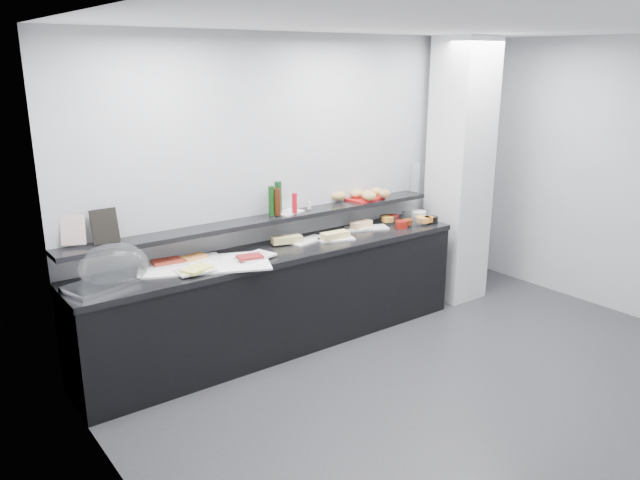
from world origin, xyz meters
TOP-DOWN VIEW (x-y plane):
  - ground at (0.00, 0.00)m, footprint 5.00×5.00m
  - back_wall at (0.00, 2.00)m, footprint 5.00×0.02m
  - ceiling at (0.00, 0.00)m, footprint 5.00×5.00m
  - column at (1.50, 1.65)m, footprint 0.50×0.50m
  - buffet_cabinet at (-0.70, 1.70)m, footprint 3.60×0.60m
  - counter_top at (-0.70, 1.70)m, footprint 3.62×0.62m
  - wall_shelf at (-0.70, 1.88)m, footprint 3.60×0.25m
  - cloche_base at (-2.24, 1.67)m, footprint 0.53×0.42m
  - cloche_dome at (-2.11, 1.73)m, footprint 0.56×0.42m
  - linen_runner at (-1.41, 1.69)m, footprint 1.12×0.84m
  - platter_meat_a at (-1.68, 1.85)m, footprint 0.36×0.27m
  - food_meat_a at (-1.66, 1.85)m, footprint 0.24×0.17m
  - platter_salmon at (-1.37, 1.82)m, footprint 0.30×0.24m
  - food_salmon at (-1.44, 1.83)m, footprint 0.21×0.15m
  - platter_cheese at (-1.55, 1.56)m, footprint 0.30×0.21m
  - food_cheese at (-1.55, 1.54)m, footprint 0.27×0.22m
  - platter_meat_b at (-1.01, 1.59)m, footprint 0.36×0.29m
  - food_meat_b at (-1.07, 1.56)m, footprint 0.22×0.16m
  - sandwich_plate_left at (-0.36, 1.76)m, footprint 0.39×0.23m
  - sandwich_food_left at (-0.56, 1.79)m, footprint 0.29×0.17m
  - tongs_left at (-0.59, 1.78)m, footprint 0.16×0.05m
  - sandwich_plate_mid at (-0.13, 1.64)m, footprint 0.36×0.24m
  - sandwich_food_mid at (-0.13, 1.65)m, footprint 0.27×0.12m
  - tongs_mid at (-0.17, 1.63)m, footprint 0.16×0.04m
  - sandwich_plate_right at (0.35, 1.77)m, footprint 0.43×0.31m
  - sandwich_food_right at (0.30, 1.80)m, footprint 0.23×0.11m
  - tongs_right at (0.28, 1.70)m, footprint 0.16×0.02m
  - bowl_glass_fruit at (0.67, 1.81)m, footprint 0.20×0.20m
  - fill_glass_fruit at (0.65, 1.80)m, footprint 0.16×0.16m
  - bowl_black_jam at (0.68, 1.82)m, footprint 0.18×0.18m
  - fill_black_jam at (0.73, 1.81)m, footprint 0.15×0.15m
  - bowl_glass_cream at (0.96, 1.79)m, footprint 0.19×0.19m
  - fill_glass_cream at (1.05, 1.77)m, footprint 0.19×0.19m
  - bowl_red_jam at (0.64, 1.60)m, footprint 0.14×0.14m
  - fill_red_jam at (0.72, 1.59)m, footprint 0.13×0.13m
  - bowl_glass_salmon at (0.80, 1.57)m, footprint 0.17×0.17m
  - fill_glass_salmon at (0.92, 1.58)m, footprint 0.18×0.18m
  - bowl_black_fruit at (1.02, 1.54)m, footprint 0.11×0.11m
  - fill_black_fruit at (0.97, 1.55)m, footprint 0.10×0.10m
  - framed_print at (-2.09, 1.93)m, footprint 0.20×0.07m
  - print_art at (-2.31, 1.95)m, footprint 0.18×0.12m
  - condiment_tray at (-0.46, 1.90)m, footprint 0.29×0.23m
  - bottle_green_a at (-0.66, 1.87)m, footprint 0.07×0.07m
  - bottle_brown at (-0.62, 1.85)m, footprint 0.06×0.06m
  - bottle_green_b at (-0.55, 1.93)m, footprint 0.08×0.08m
  - bottle_hot at (-0.45, 1.83)m, footprint 0.06×0.06m
  - shaker_salt at (-0.45, 1.86)m, footprint 0.03×0.03m
  - shaker_pepper at (-0.25, 1.88)m, footprint 0.05×0.05m
  - bread_tray at (0.43, 1.91)m, footprint 0.38×0.29m
  - bread_roll_nw at (0.17, 1.98)m, footprint 0.17×0.13m
  - bread_roll_n at (0.38, 1.96)m, footprint 0.16×0.11m
  - bread_roll_ne at (0.58, 1.91)m, footprint 0.16×0.13m
  - bread_roll_s at (0.40, 1.79)m, footprint 0.15×0.10m
  - bread_roll_se at (0.59, 1.79)m, footprint 0.13×0.08m
  - bread_roll_mide at (0.43, 1.86)m, footprint 0.17×0.14m
  - carafe at (1.08, 1.89)m, footprint 0.11×0.11m

SIDE VIEW (x-z plane):
  - ground at x=0.00m, z-range 0.00..0.00m
  - buffet_cabinet at x=-0.70m, z-range 0.00..0.85m
  - counter_top at x=-0.70m, z-range 0.85..0.90m
  - linen_runner at x=-1.41m, z-range 0.90..0.91m
  - sandwich_plate_left at x=-0.36m, z-range 0.90..0.91m
  - sandwich_plate_mid at x=-0.13m, z-range 0.90..0.91m
  - sandwich_plate_right at x=0.35m, z-range 0.90..0.91m
  - tongs_left at x=-0.59m, z-range 0.91..0.92m
  - tongs_mid at x=-0.17m, z-range 0.91..0.92m
  - tongs_right at x=0.28m, z-range 0.92..0.92m
  - cloche_base at x=-2.24m, z-range 0.90..0.94m
  - platter_meat_a at x=-1.68m, z-range 0.92..0.93m
  - platter_salmon at x=-1.37m, z-range 0.92..0.93m
  - platter_cheese at x=-1.55m, z-range 0.92..0.93m
  - platter_meat_b at x=-1.01m, z-range 0.92..0.93m
  - bowl_glass_fruit at x=0.67m, z-range 0.90..0.97m
  - bowl_black_jam at x=0.68m, z-range 0.90..0.97m
  - bowl_glass_cream at x=0.96m, z-range 0.90..0.97m
  - bowl_red_jam at x=0.64m, z-range 0.90..0.97m
  - bowl_glass_salmon at x=0.80m, z-range 0.90..0.97m
  - bowl_black_fruit at x=1.02m, z-range 0.90..0.97m
  - food_meat_a at x=-1.66m, z-range 0.93..0.95m
  - food_salmon at x=-1.44m, z-range 0.93..0.95m
  - food_cheese at x=-1.55m, z-range 0.93..0.95m
  - food_meat_b at x=-1.07m, z-range 0.93..0.95m
  - sandwich_food_left at x=-0.56m, z-range 0.91..0.97m
  - sandwich_food_mid at x=-0.13m, z-range 0.91..0.97m
  - sandwich_food_right at x=0.30m, z-range 0.91..0.97m
  - fill_glass_fruit at x=0.65m, z-range 0.92..0.97m
  - fill_black_jam at x=0.73m, z-range 0.92..0.97m
  - fill_glass_cream at x=1.05m, z-range 0.92..0.97m
  - fill_red_jam at x=0.72m, z-range 0.92..0.97m
  - fill_glass_salmon at x=0.92m, z-range 0.92..0.97m
  - fill_black_fruit at x=0.97m, z-range 0.92..0.97m
  - cloche_dome at x=-2.11m, z-range 0.86..1.20m
  - wall_shelf at x=-0.70m, z-range 1.11..1.15m
  - condiment_tray at x=-0.46m, z-range 1.15..1.16m
  - bread_tray at x=0.43m, z-range 1.15..1.17m
  - shaker_salt at x=-0.45m, z-range 1.16..1.23m
  - shaker_pepper at x=-0.25m, z-range 1.16..1.23m
  - bread_roll_nw at x=0.17m, z-range 1.17..1.25m
  - bread_roll_n at x=0.38m, z-range 1.17..1.25m
  - bread_roll_ne at x=0.58m, z-range 1.17..1.25m
  - bread_roll_s at x=0.40m, z-range 1.17..1.25m
  - bread_roll_se at x=0.59m, z-range 1.17..1.25m
  - bread_roll_mide at x=0.43m, z-range 1.17..1.25m
  - bottle_hot at x=-0.45m, z-range 1.16..1.34m
  - framed_print at x=-2.09m, z-range 1.15..1.41m
  - print_art at x=-2.31m, z-range 1.17..1.39m
  - bottle_brown at x=-0.62m, z-range 1.16..1.40m
  - bottle_green_a at x=-0.66m, z-range 1.16..1.42m
  - carafe at x=1.08m, z-range 1.15..1.45m
  - bottle_green_b at x=-0.55m, z-range 1.16..1.44m
  - back_wall at x=0.00m, z-range 0.00..2.70m
  - column at x=1.50m, z-range 0.00..2.70m
  - ceiling at x=0.00m, z-range 2.70..2.70m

